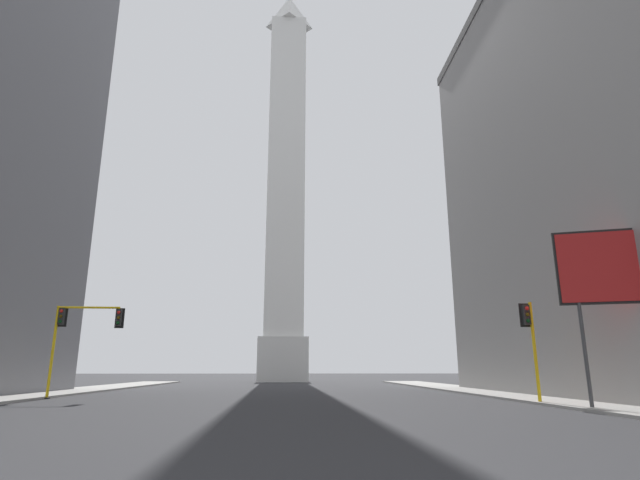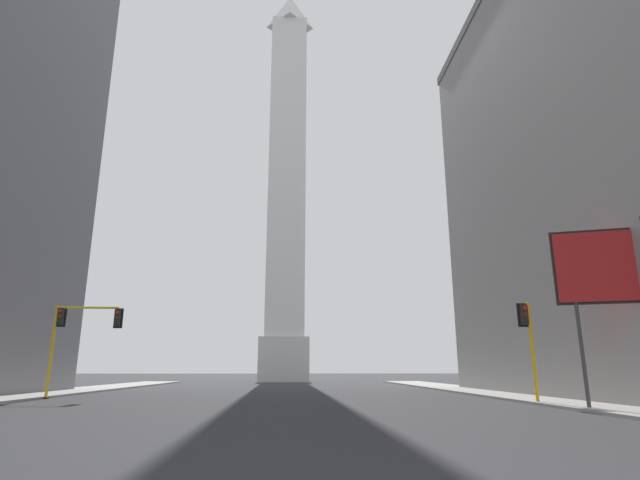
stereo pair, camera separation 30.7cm
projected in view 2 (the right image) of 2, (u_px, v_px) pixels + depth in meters
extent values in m
cube|color=gray|center=(568.00, 402.00, 27.63)|extent=(5.00, 89.68, 0.15)
cube|color=silver|center=(284.00, 360.00, 73.86)|extent=(7.31, 7.31, 6.32)
cube|color=silver|center=(287.00, 170.00, 81.39)|extent=(5.85, 5.85, 53.93)
pyramid|color=silver|center=(290.00, 13.00, 88.94)|extent=(5.85, 5.85, 6.43)
cylinder|color=yellow|center=(52.00, 351.00, 32.29)|extent=(0.18, 0.18, 5.88)
cylinder|color=#262626|center=(46.00, 398.00, 31.57)|extent=(0.40, 0.40, 0.10)
cube|color=black|center=(61.00, 317.00, 32.86)|extent=(0.36, 0.36, 1.10)
cube|color=black|center=(62.00, 317.00, 33.04)|extent=(0.58, 0.07, 1.32)
sphere|color=red|center=(60.00, 311.00, 32.77)|extent=(0.22, 0.22, 0.22)
sphere|color=#483506|center=(60.00, 316.00, 32.68)|extent=(0.22, 0.22, 0.22)
sphere|color=#073410|center=(59.00, 322.00, 32.60)|extent=(0.22, 0.22, 0.22)
cylinder|color=yellow|center=(88.00, 308.00, 33.10)|extent=(3.99, 0.14, 0.14)
sphere|color=yellow|center=(57.00, 307.00, 33.00)|extent=(0.18, 0.18, 0.18)
cube|color=black|center=(118.00, 318.00, 33.02)|extent=(0.36, 0.36, 1.10)
cube|color=black|center=(118.00, 318.00, 33.20)|extent=(0.58, 0.07, 1.32)
sphere|color=red|center=(117.00, 312.00, 32.93)|extent=(0.22, 0.22, 0.22)
sphere|color=#483506|center=(117.00, 318.00, 32.84)|extent=(0.22, 0.22, 0.22)
sphere|color=#073410|center=(116.00, 323.00, 32.76)|extent=(0.22, 0.22, 0.22)
cylinder|color=yellow|center=(533.00, 352.00, 27.24)|extent=(0.18, 0.18, 5.47)
cylinder|color=#262626|center=(538.00, 404.00, 26.57)|extent=(0.40, 0.40, 0.10)
cube|color=black|center=(524.00, 315.00, 27.74)|extent=(0.35, 0.35, 1.10)
cube|color=black|center=(522.00, 315.00, 27.91)|extent=(0.58, 0.05, 1.32)
sphere|color=red|center=(525.00, 308.00, 27.64)|extent=(0.22, 0.22, 0.22)
sphere|color=#483506|center=(525.00, 314.00, 27.55)|extent=(0.22, 0.22, 0.22)
sphere|color=#073410|center=(526.00, 321.00, 27.47)|extent=(0.22, 0.22, 0.22)
cylinder|color=#3F3F42|center=(583.00, 355.00, 23.23)|extent=(0.18, 0.18, 4.93)
cube|color=red|center=(610.00, 266.00, 23.83)|extent=(4.71, 1.76, 3.39)
cube|color=black|center=(610.00, 266.00, 23.83)|extent=(4.90, 1.72, 3.63)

